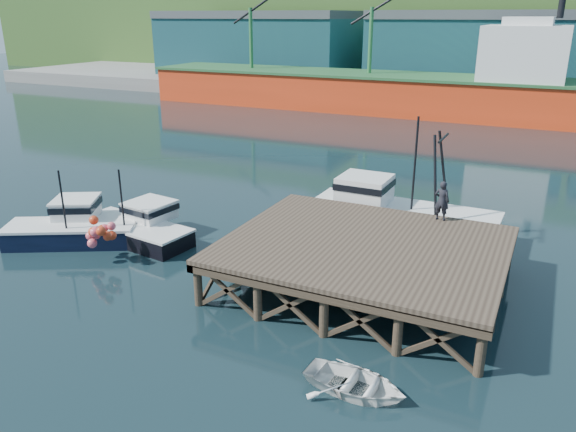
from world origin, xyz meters
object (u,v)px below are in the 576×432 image
Objects in this scene: boat_black at (139,226)px; dinghy at (355,383)px; dockworker at (442,201)px; boat_navy at (73,226)px; trawler at (399,213)px.

boat_black reaches higher than dinghy.
boat_black is at bearing 67.88° from dinghy.
dockworker is (0.19, 11.81, 2.75)m from dinghy.
boat_navy reaches higher than dinghy.
trawler is 2.96× the size of dinghy.
trawler is (15.65, 8.19, 0.54)m from boat_navy.
boat_black is 16.82m from dinghy.
boat_navy reaches higher than boat_black.
boat_black is 2.04× the size of dinghy.
boat_black is at bearing -151.95° from trawler.
trawler reaches higher than boat_black.
dockworker is at bearing 23.67° from boat_black.
boat_black is (3.00, 1.76, -0.09)m from boat_navy.
boat_black is 3.56× the size of dockworker.
dockworker is at bearing -37.92° from trawler.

